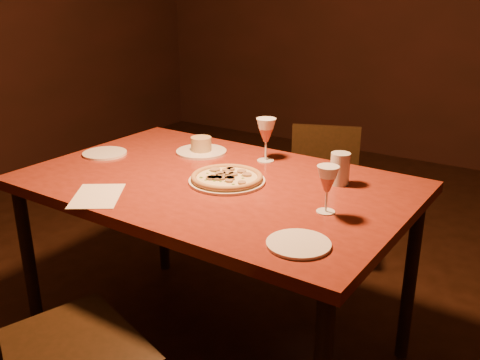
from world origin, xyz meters
The scene contains 11 objects.
dining_table centered at (-0.18, 0.22, 0.75)m, with size 1.55×1.02×0.82m.
chair_near centered at (-0.21, -0.66, 0.54)m, with size 0.58×0.58×0.96m.
chair_far centered at (-0.15, 1.22, 0.45)m, with size 0.50×0.50×0.80m.
pizza_plate centered at (-0.13, 0.23, 0.83)m, with size 0.30×0.30×0.03m.
ramekin_saucer centered at (-0.45, 0.49, 0.84)m, with size 0.23×0.23×0.07m.
wine_glass_far centered at (-0.13, 0.54, 0.91)m, with size 0.09×0.09×0.19m, color #B45D4B, non-canonical shape.
wine_glass_right centered at (0.32, 0.17, 0.90)m, with size 0.08×0.08×0.17m, color #B45D4B, non-canonical shape.
water_tumbler centered at (0.26, 0.45, 0.88)m, with size 0.08×0.08×0.13m, color #B3BFC4.
side_plate_left centered at (-0.80, 0.23, 0.82)m, with size 0.20×0.20×0.01m, color white.
side_plate_near centered at (0.36, -0.11, 0.82)m, with size 0.20×0.20×0.01m, color white.
menu_card centered at (-0.45, -0.16, 0.82)m, with size 0.17×0.24×0.00m, color silver.
Camera 1 is at (0.98, -1.41, 1.55)m, focal length 40.00 mm.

